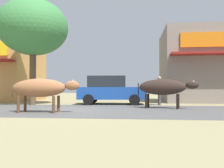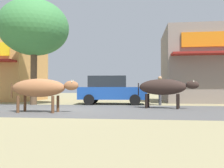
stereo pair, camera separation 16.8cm
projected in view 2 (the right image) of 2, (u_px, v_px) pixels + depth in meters
The scene contains 8 objects.
ground at pixel (65, 110), 10.00m from camera, with size 80.00×80.00×0.00m, color #938860.
asphalt_road at pixel (65, 110), 10.00m from camera, with size 72.00×5.75×0.00m, color #50504F.
storefront_right_club at pixel (221, 66), 16.02m from camera, with size 7.82×5.75×4.97m.
roadside_tree at pixel (34, 28), 13.26m from camera, with size 3.97×3.97×6.01m.
parked_hatchback_car at pixel (111, 90), 13.54m from camera, with size 3.97×2.10×1.64m.
cow_near_brown at pixel (40, 88), 8.85m from camera, with size 2.72×0.77×1.29m.
cow_far_dark at pixel (164, 87), 10.63m from camera, with size 2.72×1.19×1.36m.
pedestrian_by_shop at pixel (160, 88), 12.79m from camera, with size 0.44×0.61×1.61m.
Camera 2 is at (3.22, -9.71, 0.90)m, focal length 36.98 mm.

